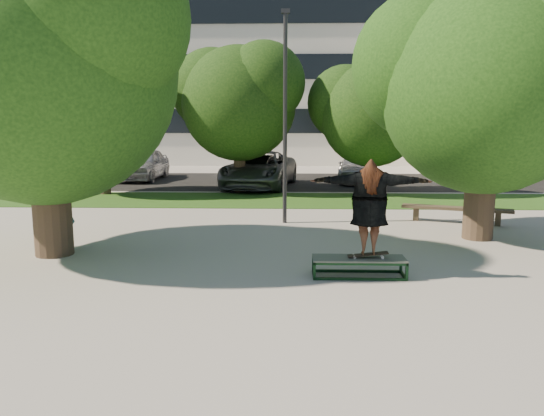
{
  "coord_description": "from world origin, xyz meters",
  "views": [
    {
      "loc": [
        1.14,
        -10.57,
        3.01
      ],
      "look_at": [
        0.77,
        0.6,
        1.17
      ],
      "focal_mm": 35.0,
      "sensor_mm": 36.0,
      "label": 1
    }
  ],
  "objects_px": {
    "bystander": "(61,210)",
    "car_silver_b": "(359,168)",
    "lamppost": "(285,116)",
    "grind_box": "(359,267)",
    "bench": "(456,210)",
    "car_grey": "(259,169)",
    "tree_right": "(483,77)",
    "tree_left": "(39,55)",
    "car_silver_a": "(143,164)",
    "car_dark": "(254,171)"
  },
  "relations": [
    {
      "from": "car_silver_a",
      "to": "car_silver_b",
      "type": "height_order",
      "value": "car_silver_a"
    },
    {
      "from": "tree_right",
      "to": "lamppost",
      "type": "bearing_deg",
      "value": 158.72
    },
    {
      "from": "bystander",
      "to": "car_silver_b",
      "type": "relative_size",
      "value": 0.38
    },
    {
      "from": "grind_box",
      "to": "car_dark",
      "type": "relative_size",
      "value": 0.42
    },
    {
      "from": "tree_left",
      "to": "car_dark",
      "type": "bearing_deg",
      "value": 73.34
    },
    {
      "from": "tree_right",
      "to": "bench",
      "type": "height_order",
      "value": "tree_right"
    },
    {
      "from": "grind_box",
      "to": "car_silver_b",
      "type": "distance_m",
      "value": 16.57
    },
    {
      "from": "car_dark",
      "to": "car_grey",
      "type": "height_order",
      "value": "car_grey"
    },
    {
      "from": "car_silver_a",
      "to": "bystander",
      "type": "bearing_deg",
      "value": -80.83
    },
    {
      "from": "lamppost",
      "to": "car_silver_a",
      "type": "height_order",
      "value": "lamppost"
    },
    {
      "from": "bystander",
      "to": "lamppost",
      "type": "bearing_deg",
      "value": -12.34
    },
    {
      "from": "tree_left",
      "to": "car_grey",
      "type": "distance_m",
      "value": 13.54
    },
    {
      "from": "bench",
      "to": "car_silver_b",
      "type": "relative_size",
      "value": 0.64
    },
    {
      "from": "tree_right",
      "to": "car_grey",
      "type": "xyz_separation_m",
      "value": [
        -6.16,
        10.42,
        -3.27
      ]
    },
    {
      "from": "bench",
      "to": "grind_box",
      "type": "bearing_deg",
      "value": -103.4
    },
    {
      "from": "bystander",
      "to": "car_silver_b",
      "type": "bearing_deg",
      "value": 13.57
    },
    {
      "from": "lamppost",
      "to": "bench",
      "type": "xyz_separation_m",
      "value": [
        5.1,
        0.12,
        -2.75
      ]
    },
    {
      "from": "lamppost",
      "to": "bystander",
      "type": "height_order",
      "value": "lamppost"
    },
    {
      "from": "tree_right",
      "to": "car_grey",
      "type": "bearing_deg",
      "value": 120.59
    },
    {
      "from": "bystander",
      "to": "car_silver_a",
      "type": "xyz_separation_m",
      "value": [
        -2.13,
        14.84,
        -0.11
      ]
    },
    {
      "from": "car_grey",
      "to": "car_silver_b",
      "type": "xyz_separation_m",
      "value": [
        4.82,
        2.44,
        -0.11
      ]
    },
    {
      "from": "car_grey",
      "to": "grind_box",
      "type": "bearing_deg",
      "value": -69.91
    },
    {
      "from": "lamppost",
      "to": "bench",
      "type": "bearing_deg",
      "value": 1.32
    },
    {
      "from": "grind_box",
      "to": "bystander",
      "type": "height_order",
      "value": "bystander"
    },
    {
      "from": "grind_box",
      "to": "lamppost",
      "type": "bearing_deg",
      "value": 105.27
    },
    {
      "from": "tree_right",
      "to": "car_silver_a",
      "type": "height_order",
      "value": "tree_right"
    },
    {
      "from": "bystander",
      "to": "car_silver_b",
      "type": "distance_m",
      "value": 16.81
    },
    {
      "from": "bench",
      "to": "car_dark",
      "type": "distance_m",
      "value": 10.88
    },
    {
      "from": "bench",
      "to": "car_grey",
      "type": "relative_size",
      "value": 0.53
    },
    {
      "from": "tree_left",
      "to": "car_dark",
      "type": "distance_m",
      "value": 13.73
    },
    {
      "from": "tree_right",
      "to": "car_dark",
      "type": "relative_size",
      "value": 1.5
    },
    {
      "from": "grind_box",
      "to": "car_silver_b",
      "type": "xyz_separation_m",
      "value": [
        2.08,
        16.44,
        0.52
      ]
    },
    {
      "from": "bystander",
      "to": "car_grey",
      "type": "relative_size",
      "value": 0.31
    },
    {
      "from": "tree_left",
      "to": "car_silver_a",
      "type": "xyz_separation_m",
      "value": [
        -2.13,
        15.41,
        -3.61
      ]
    },
    {
      "from": "tree_left",
      "to": "grind_box",
      "type": "xyz_separation_m",
      "value": [
        6.79,
        -1.59,
        -4.23
      ]
    },
    {
      "from": "tree_left",
      "to": "bench",
      "type": "xyz_separation_m",
      "value": [
        10.39,
        4.02,
        -4.02
      ]
    },
    {
      "from": "bench",
      "to": "lamppost",
      "type": "bearing_deg",
      "value": -159.4
    },
    {
      "from": "car_silver_b",
      "to": "tree_right",
      "type": "bearing_deg",
      "value": -77.67
    },
    {
      "from": "bystander",
      "to": "car_silver_a",
      "type": "height_order",
      "value": "bystander"
    },
    {
      "from": "tree_left",
      "to": "tree_right",
      "type": "height_order",
      "value": "tree_left"
    },
    {
      "from": "lamppost",
      "to": "bystander",
      "type": "bearing_deg",
      "value": -147.76
    },
    {
      "from": "grind_box",
      "to": "bench",
      "type": "height_order",
      "value": "bench"
    },
    {
      "from": "tree_left",
      "to": "tree_right",
      "type": "bearing_deg",
      "value": 11.03
    },
    {
      "from": "bystander",
      "to": "tree_right",
      "type": "bearing_deg",
      "value": -36.65
    },
    {
      "from": "tree_right",
      "to": "lamppost",
      "type": "distance_m",
      "value": 5.36
    },
    {
      "from": "tree_left",
      "to": "bystander",
      "type": "xyz_separation_m",
      "value": [
        0.0,
        0.57,
        -3.5
      ]
    },
    {
      "from": "tree_left",
      "to": "car_silver_a",
      "type": "height_order",
      "value": "tree_left"
    },
    {
      "from": "tree_right",
      "to": "lamppost",
      "type": "height_order",
      "value": "tree_right"
    },
    {
      "from": "bench",
      "to": "car_grey",
      "type": "bearing_deg",
      "value": 146.38
    },
    {
      "from": "bystander",
      "to": "car_dark",
      "type": "height_order",
      "value": "bystander"
    }
  ]
}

